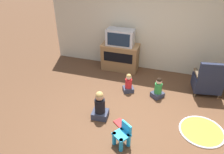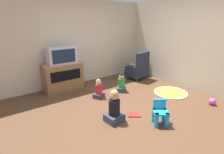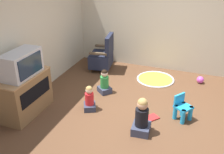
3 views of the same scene
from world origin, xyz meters
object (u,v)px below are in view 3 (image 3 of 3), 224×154
at_px(yellow_kid_chair, 182,109).
at_px(book, 152,118).
at_px(television, 22,64).
at_px(child_watching_right, 89,99).
at_px(toy_ball, 200,80).
at_px(black_armchair, 103,56).
at_px(child_watching_left, 104,83).
at_px(tv_cabinet, 25,94).
at_px(child_watching_center, 142,118).

bearing_deg(yellow_kid_chair, book, 143.95).
xyz_separation_m(television, book, (0.64, -2.25, -1.00)).
xyz_separation_m(child_watching_right, toy_ball, (1.95, -1.95, -0.14)).
relative_size(black_armchair, child_watching_right, 1.83).
bearing_deg(television, yellow_kid_chair, -73.43).
distance_m(black_armchair, child_watching_left, 1.25).
distance_m(yellow_kid_chair, child_watching_right, 1.75).
bearing_deg(tv_cabinet, television, -90.00).
xyz_separation_m(child_watching_center, toy_ball, (2.30, -0.82, -0.21)).
xyz_separation_m(tv_cabinet, book, (0.64, -2.28, -0.39)).
xyz_separation_m(black_armchair, child_watching_left, (-1.14, -0.51, -0.12)).
bearing_deg(toy_ball, black_armchair, 91.53).
bearing_deg(black_armchair, child_watching_left, 14.93).
relative_size(television, child_watching_center, 1.15).
bearing_deg(child_watching_center, book, -13.86).
relative_size(child_watching_left, child_watching_center, 0.81).
distance_m(tv_cabinet, child_watching_left, 1.67).
xyz_separation_m(black_armchair, yellow_kid_chair, (-1.58, -2.22, -0.15)).
bearing_deg(television, child_watching_right, -63.35).
relative_size(child_watching_left, book, 1.74).
bearing_deg(child_watching_left, black_armchair, -25.93).
height_order(child_watching_left, child_watching_right, child_watching_left).
xyz_separation_m(yellow_kid_chair, book, (-0.18, 0.52, -0.19)).
distance_m(tv_cabinet, television, 0.61).
bearing_deg(book, child_watching_center, 28.92).
bearing_deg(child_watching_center, child_watching_right, 68.21).
bearing_deg(child_watching_right, television, 90.11).
relative_size(child_watching_right, book, 1.64).
bearing_deg(yellow_kid_chair, black_armchair, 89.23).
bearing_deg(book, toy_ball, -163.75).
distance_m(child_watching_right, toy_ball, 2.76).
distance_m(black_armchair, yellow_kid_chair, 2.73).
bearing_deg(yellow_kid_chair, television, 141.16).
bearing_deg(child_watching_left, book, -167.67).
distance_m(black_armchair, child_watching_center, 2.76).
distance_m(child_watching_center, book, 0.55).
relative_size(yellow_kid_chair, child_watching_center, 0.71).
distance_m(television, child_watching_left, 1.82).
height_order(yellow_kid_chair, child_watching_right, child_watching_right).
bearing_deg(yellow_kid_chair, tv_cabinet, 140.97).
bearing_deg(television, child_watching_left, -39.73).
bearing_deg(book, yellow_kid_chair, 147.75).
height_order(child_watching_center, child_watching_right, child_watching_center).
distance_m(black_armchair, child_watching_right, 1.95).
relative_size(yellow_kid_chair, child_watching_right, 0.93).
bearing_deg(toy_ball, child_watching_center, 160.33).
xyz_separation_m(television, toy_ball, (2.47, -2.99, -0.93)).
height_order(yellow_kid_chair, book, yellow_kid_chair).
bearing_deg(yellow_kid_chair, toy_ball, 26.77).
relative_size(television, child_watching_right, 1.50).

